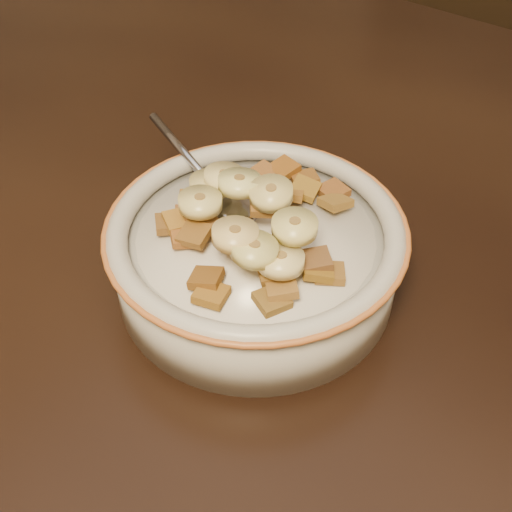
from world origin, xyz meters
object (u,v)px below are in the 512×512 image
Objects in this scene: table at (231,177)px; chair at (429,99)px; spoon at (231,207)px; cereal_bowl at (256,261)px.

chair reaches higher than table.
spoon reaches higher than table.
cereal_bowl is 4.17× the size of spoon.
table is 0.67m from chair.
table is 0.16m from spoon.
chair is (-0.08, 0.63, -0.22)m from table.
cereal_bowl is (0.21, -0.74, 0.26)m from chair.
table is 6.71× the size of cereal_bowl.
table is 27.96× the size of spoon.
spoon is at bearing -49.58° from table.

